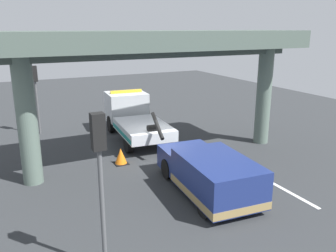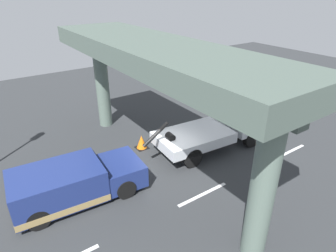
{
  "view_description": "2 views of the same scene",
  "coord_description": "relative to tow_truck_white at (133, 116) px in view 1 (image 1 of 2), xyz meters",
  "views": [
    {
      "loc": [
        -14.81,
        6.83,
        6.11
      ],
      "look_at": [
        -0.91,
        -0.03,
        1.75
      ],
      "focal_mm": 37.52,
      "sensor_mm": 36.0,
      "label": 1
    },
    {
      "loc": [
        -6.78,
        -9.97,
        8.04
      ],
      "look_at": [
        0.44,
        0.43,
        1.81
      ],
      "focal_mm": 31.0,
      "sensor_mm": 36.0,
      "label": 2
    }
  ],
  "objects": [
    {
      "name": "ground_plane",
      "position": [
        -3.72,
        0.06,
        -1.25
      ],
      "size": [
        60.0,
        40.0,
        0.1
      ],
      "primitive_type": "cube",
      "color": "#2D3033"
    },
    {
      "name": "lane_stripe_west",
      "position": [
        -9.72,
        -2.74,
        -1.2
      ],
      "size": [
        2.6,
        0.16,
        0.01
      ],
      "primitive_type": "cube",
      "color": "silver",
      "rests_on": "ground"
    },
    {
      "name": "lane_stripe_mid",
      "position": [
        -3.72,
        -2.74,
        -1.2
      ],
      "size": [
        2.6,
        0.16,
        0.01
      ],
      "primitive_type": "cube",
      "color": "silver",
      "rests_on": "ground"
    },
    {
      "name": "lane_stripe_east",
      "position": [
        2.28,
        -2.74,
        -1.2
      ],
      "size": [
        2.6,
        0.16,
        0.01
      ],
      "primitive_type": "cube",
      "color": "silver",
      "rests_on": "ground"
    },
    {
      "name": "tow_truck_white",
      "position": [
        0.0,
        0.0,
        0.0
      ],
      "size": [
        7.33,
        2.84,
        2.46
      ],
      "color": "silver",
      "rests_on": "ground"
    },
    {
      "name": "towed_van_green",
      "position": [
        -8.25,
        0.06,
        -0.42
      ],
      "size": [
        5.35,
        2.56,
        1.58
      ],
      "color": "navy",
      "rests_on": "ground"
    },
    {
      "name": "overpass_structure",
      "position": [
        -4.26,
        0.06,
        3.96
      ],
      "size": [
        3.6,
        13.83,
        5.98
      ],
      "color": "#596B60",
      "rests_on": "ground"
    },
    {
      "name": "traffic_light_near",
      "position": [
        -10.7,
        4.87,
        1.86
      ],
      "size": [
        0.39,
        0.32,
        4.2
      ],
      "color": "#515456",
      "rests_on": "ground"
    },
    {
      "name": "traffic_light_far",
      "position": [
        2.8,
        4.87,
        1.74
      ],
      "size": [
        0.39,
        0.32,
        4.02
      ],
      "color": "#515456",
      "rests_on": "ground"
    },
    {
      "name": "traffic_cone_orange",
      "position": [
        -3.9,
        2.1,
        -0.84
      ],
      "size": [
        0.63,
        0.63,
        0.75
      ],
      "color": "orange",
      "rests_on": "ground"
    }
  ]
}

